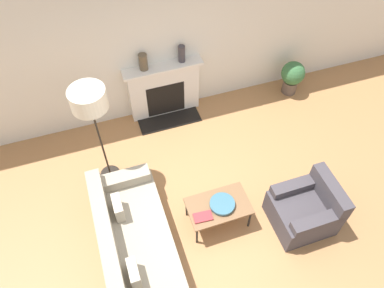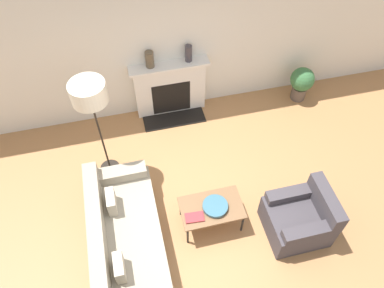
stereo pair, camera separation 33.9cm
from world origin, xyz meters
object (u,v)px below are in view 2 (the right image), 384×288
object	(u,v)px
floor_lamp	(90,97)
mantel_vase_center_left	(189,53)
coffee_table	(212,208)
book	(195,217)
armchair_near	(300,218)
fireplace	(170,89)
couch	(125,240)
bowl	(215,206)
mantel_vase_left	(150,59)
potted_plant	(302,82)

from	to	relation	value
floor_lamp	mantel_vase_center_left	xyz separation A→B (m)	(1.64, 1.13, -0.41)
coffee_table	floor_lamp	size ratio (longest dim) A/B	0.48
book	mantel_vase_center_left	bearing A→B (deg)	83.16
armchair_near	mantel_vase_center_left	world-z (taller)	mantel_vase_center_left
fireplace	couch	world-z (taller)	fireplace
bowl	book	xyz separation A→B (m)	(-0.32, -0.09, -0.03)
book	floor_lamp	distance (m)	2.19
book	mantel_vase_center_left	xyz separation A→B (m)	(0.53, 2.60, 0.79)
floor_lamp	mantel_vase_left	bearing A→B (deg)	49.29
bowl	couch	bearing A→B (deg)	-174.63
bowl	floor_lamp	world-z (taller)	floor_lamp
mantel_vase_left	potted_plant	distance (m)	2.94
potted_plant	bowl	bearing A→B (deg)	-136.36
fireplace	book	bearing A→B (deg)	-93.98
book	mantel_vase_center_left	size ratio (longest dim) A/B	0.92
couch	mantel_vase_left	xyz separation A→B (m)	(0.88, 2.64, 0.94)
book	potted_plant	xyz separation A→B (m)	(2.67, 2.33, -0.05)
potted_plant	coffee_table	bearing A→B (deg)	-137.13
fireplace	coffee_table	world-z (taller)	fireplace
potted_plant	book	bearing A→B (deg)	-138.94
couch	mantel_vase_center_left	xyz separation A→B (m)	(1.54, 2.64, 0.95)
coffee_table	potted_plant	bearing A→B (deg)	42.87
armchair_near	bowl	xyz separation A→B (m)	(-1.17, 0.39, 0.18)
fireplace	mantel_vase_left	distance (m)	0.77
fireplace	coffee_table	xyz separation A→B (m)	(0.10, -2.48, -0.12)
couch	book	distance (m)	1.02
fireplace	book	xyz separation A→B (m)	(-0.18, -2.59, -0.07)
book	floor_lamp	bearing A→B (deg)	131.62
armchair_near	floor_lamp	xyz separation A→B (m)	(-2.60, 1.77, 1.34)
fireplace	book	distance (m)	2.60
fireplace	floor_lamp	world-z (taller)	floor_lamp
couch	bowl	distance (m)	1.35
floor_lamp	mantel_vase_left	world-z (taller)	floor_lamp
floor_lamp	couch	bearing A→B (deg)	-86.27
fireplace	mantel_vase_center_left	xyz separation A→B (m)	(0.35, 0.01, 0.71)
floor_lamp	bowl	bearing A→B (deg)	-44.00
couch	mantel_vase_center_left	world-z (taller)	mantel_vase_center_left
fireplace	armchair_near	world-z (taller)	fireplace
mantel_vase_left	mantel_vase_center_left	bearing A→B (deg)	0.00
mantel_vase_center_left	potted_plant	distance (m)	2.31
armchair_near	mantel_vase_center_left	xyz separation A→B (m)	(-0.97, 2.90, 0.94)
floor_lamp	armchair_near	bearing A→B (deg)	-34.18
floor_lamp	fireplace	bearing A→B (deg)	40.98
couch	coffee_table	size ratio (longest dim) A/B	2.39
book	floor_lamp	world-z (taller)	floor_lamp
mantel_vase_center_left	armchair_near	bearing A→B (deg)	-71.56
couch	armchair_near	xyz separation A→B (m)	(2.51, -0.26, 0.01)
bowl	potted_plant	bearing A→B (deg)	43.64
mantel_vase_center_left	fireplace	bearing A→B (deg)	-177.60
potted_plant	mantel_vase_center_left	bearing A→B (deg)	172.66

